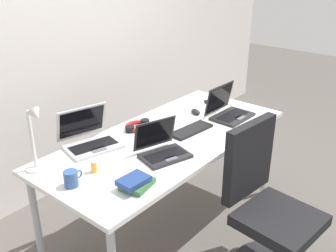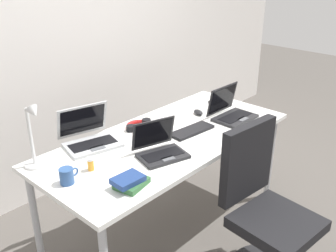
{
  "view_description": "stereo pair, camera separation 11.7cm",
  "coord_description": "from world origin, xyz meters",
  "px_view_note": "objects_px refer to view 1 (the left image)",
  "views": [
    {
      "loc": [
        -1.8,
        -1.5,
        1.88
      ],
      "look_at": [
        0.0,
        0.0,
        0.82
      ],
      "focal_mm": 41.72,
      "sensor_mm": 36.0,
      "label": 1
    },
    {
      "loc": [
        -1.73,
        -1.58,
        1.88
      ],
      "look_at": [
        0.0,
        0.0,
        0.82
      ],
      "focal_mm": 41.72,
      "sensor_mm": 36.0,
      "label": 2
    }
  ],
  "objects_px": {
    "external_keyboard": "(191,130)",
    "cell_phone": "(213,102)",
    "office_chair": "(267,216)",
    "laptop_by_keyboard": "(162,149)",
    "desk_lamp": "(35,140)",
    "book_stack": "(136,183)",
    "pill_bottle": "(94,166)",
    "laptop_back_right": "(228,111)",
    "computer_mouse": "(196,112)",
    "coffee_mug": "(71,179)",
    "laptop_back_left": "(90,139)",
    "headphones": "(138,126)"
  },
  "relations": [
    {
      "from": "laptop_back_right",
      "to": "computer_mouse",
      "type": "distance_m",
      "value": 0.25
    },
    {
      "from": "cell_phone",
      "to": "coffee_mug",
      "type": "distance_m",
      "value": 1.52
    },
    {
      "from": "computer_mouse",
      "to": "cell_phone",
      "type": "bearing_deg",
      "value": 30.6
    },
    {
      "from": "coffee_mug",
      "to": "office_chair",
      "type": "bearing_deg",
      "value": -40.85
    },
    {
      "from": "book_stack",
      "to": "office_chair",
      "type": "xyz_separation_m",
      "value": [
        0.65,
        -0.47,
        -0.37
      ]
    },
    {
      "from": "laptop_back_right",
      "to": "laptop_back_left",
      "type": "distance_m",
      "value": 1.06
    },
    {
      "from": "headphones",
      "to": "coffee_mug",
      "type": "height_order",
      "value": "coffee_mug"
    },
    {
      "from": "computer_mouse",
      "to": "office_chair",
      "type": "relative_size",
      "value": 0.1
    },
    {
      "from": "pill_bottle",
      "to": "laptop_by_keyboard",
      "type": "bearing_deg",
      "value": -22.72
    },
    {
      "from": "laptop_back_right",
      "to": "external_keyboard",
      "type": "height_order",
      "value": "laptop_back_right"
    },
    {
      "from": "laptop_by_keyboard",
      "to": "book_stack",
      "type": "relative_size",
      "value": 1.69
    },
    {
      "from": "coffee_mug",
      "to": "laptop_back_right",
      "type": "bearing_deg",
      "value": -5.76
    },
    {
      "from": "external_keyboard",
      "to": "office_chair",
      "type": "height_order",
      "value": "office_chair"
    },
    {
      "from": "pill_bottle",
      "to": "laptop_back_right",
      "type": "bearing_deg",
      "value": -7.41
    },
    {
      "from": "desk_lamp",
      "to": "coffee_mug",
      "type": "xyz_separation_m",
      "value": [
        0.02,
        -0.26,
        -0.15
      ]
    },
    {
      "from": "pill_bottle",
      "to": "book_stack",
      "type": "height_order",
      "value": "pill_bottle"
    },
    {
      "from": "laptop_by_keyboard",
      "to": "book_stack",
      "type": "height_order",
      "value": "laptop_by_keyboard"
    },
    {
      "from": "laptop_back_right",
      "to": "external_keyboard",
      "type": "relative_size",
      "value": 0.96
    },
    {
      "from": "external_keyboard",
      "to": "cell_phone",
      "type": "xyz_separation_m",
      "value": [
        0.56,
        0.2,
        -0.01
      ]
    },
    {
      "from": "external_keyboard",
      "to": "cell_phone",
      "type": "relative_size",
      "value": 2.43
    },
    {
      "from": "cell_phone",
      "to": "book_stack",
      "type": "bearing_deg",
      "value": 153.16
    },
    {
      "from": "desk_lamp",
      "to": "laptop_back_left",
      "type": "bearing_deg",
      "value": 3.68
    },
    {
      "from": "computer_mouse",
      "to": "headphones",
      "type": "height_order",
      "value": "headphones"
    },
    {
      "from": "laptop_by_keyboard",
      "to": "headphones",
      "type": "bearing_deg",
      "value": 63.73
    },
    {
      "from": "book_stack",
      "to": "office_chair",
      "type": "height_order",
      "value": "office_chair"
    },
    {
      "from": "desk_lamp",
      "to": "book_stack",
      "type": "xyz_separation_m",
      "value": [
        0.22,
        -0.53,
        -0.17
      ]
    },
    {
      "from": "laptop_back_left",
      "to": "pill_bottle",
      "type": "xyz_separation_m",
      "value": [
        -0.2,
        -0.27,
        -0.01
      ]
    },
    {
      "from": "laptop_back_right",
      "to": "pill_bottle",
      "type": "bearing_deg",
      "value": 172.59
    },
    {
      "from": "laptop_by_keyboard",
      "to": "external_keyboard",
      "type": "relative_size",
      "value": 1.03
    },
    {
      "from": "desk_lamp",
      "to": "book_stack",
      "type": "relative_size",
      "value": 2.0
    },
    {
      "from": "laptop_back_right",
      "to": "office_chair",
      "type": "relative_size",
      "value": 0.33
    },
    {
      "from": "desk_lamp",
      "to": "laptop_back_right",
      "type": "bearing_deg",
      "value": -16.3
    },
    {
      "from": "laptop_back_left",
      "to": "book_stack",
      "type": "height_order",
      "value": "laptop_back_left"
    },
    {
      "from": "desk_lamp",
      "to": "cell_phone",
      "type": "relative_size",
      "value": 2.94
    },
    {
      "from": "headphones",
      "to": "office_chair",
      "type": "xyz_separation_m",
      "value": [
        0.1,
        -0.98,
        -0.36
      ]
    },
    {
      "from": "external_keyboard",
      "to": "desk_lamp",
      "type": "bearing_deg",
      "value": 166.18
    },
    {
      "from": "laptop_back_right",
      "to": "book_stack",
      "type": "relative_size",
      "value": 1.59
    },
    {
      "from": "laptop_back_right",
      "to": "computer_mouse",
      "type": "bearing_deg",
      "value": 117.51
    },
    {
      "from": "pill_bottle",
      "to": "office_chair",
      "type": "bearing_deg",
      "value": -47.76
    },
    {
      "from": "office_chair",
      "to": "book_stack",
      "type": "bearing_deg",
      "value": 144.23
    },
    {
      "from": "desk_lamp",
      "to": "pill_bottle",
      "type": "height_order",
      "value": "desk_lamp"
    },
    {
      "from": "headphones",
      "to": "pill_bottle",
      "type": "distance_m",
      "value": 0.63
    },
    {
      "from": "external_keyboard",
      "to": "office_chair",
      "type": "bearing_deg",
      "value": -92.42
    },
    {
      "from": "pill_bottle",
      "to": "computer_mouse",
      "type": "bearing_deg",
      "value": 3.56
    },
    {
      "from": "desk_lamp",
      "to": "laptop_back_right",
      "type": "distance_m",
      "value": 1.42
    },
    {
      "from": "coffee_mug",
      "to": "headphones",
      "type": "bearing_deg",
      "value": 17.66
    },
    {
      "from": "laptop_back_left",
      "to": "computer_mouse",
      "type": "bearing_deg",
      "value": -13.38
    },
    {
      "from": "laptop_back_left",
      "to": "coffee_mug",
      "type": "distance_m",
      "value": 0.46
    },
    {
      "from": "laptop_by_keyboard",
      "to": "pill_bottle",
      "type": "xyz_separation_m",
      "value": [
        -0.39,
        0.16,
        -0.0
      ]
    },
    {
      "from": "book_stack",
      "to": "desk_lamp",
      "type": "bearing_deg",
      "value": 112.88
    }
  ]
}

